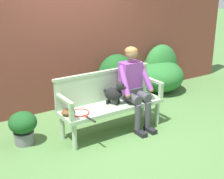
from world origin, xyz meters
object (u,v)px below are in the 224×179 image
(dog_on_bench, at_px, (115,93))
(potted_plant, at_px, (23,126))
(garden_bench, at_px, (112,108))
(tennis_racket, at_px, (81,113))
(person_seated, at_px, (133,84))
(baseball_glove, at_px, (68,112))

(dog_on_bench, relative_size, potted_plant, 0.74)
(garden_bench, xyz_separation_m, tennis_racket, (-0.59, -0.06, 0.07))
(person_seated, relative_size, dog_on_bench, 3.59)
(garden_bench, bearing_deg, dog_on_bench, -9.88)
(person_seated, distance_m, tennis_racket, 1.02)
(person_seated, height_order, potted_plant, person_seated)
(garden_bench, bearing_deg, baseball_glove, 179.02)
(person_seated, height_order, baseball_glove, person_seated)
(dog_on_bench, height_order, potted_plant, dog_on_bench)
(garden_bench, distance_m, tennis_racket, 0.59)
(potted_plant, bearing_deg, tennis_racket, -31.22)
(person_seated, distance_m, potted_plant, 1.83)
(tennis_racket, bearing_deg, dog_on_bench, 4.27)
(potted_plant, bearing_deg, garden_bench, -16.42)
(person_seated, xyz_separation_m, potted_plant, (-1.73, 0.41, -0.45))
(dog_on_bench, xyz_separation_m, baseball_glove, (-0.80, 0.02, -0.14))
(tennis_racket, distance_m, baseball_glove, 0.18)
(dog_on_bench, xyz_separation_m, potted_plant, (-1.37, 0.40, -0.37))
(garden_bench, bearing_deg, potted_plant, 163.58)
(baseball_glove, xyz_separation_m, potted_plant, (-0.57, 0.38, -0.23))
(dog_on_bench, bearing_deg, tennis_racket, -175.73)
(dog_on_bench, relative_size, baseball_glove, 1.70)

